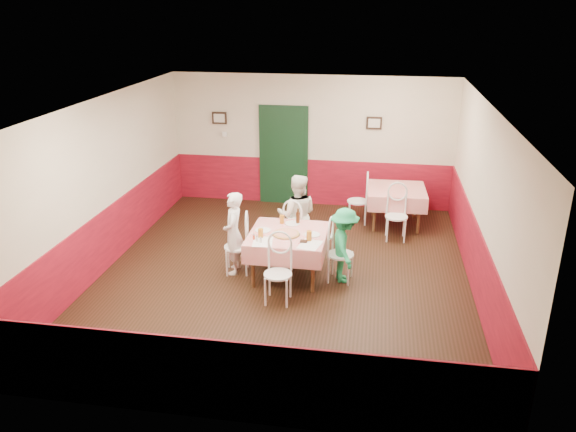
% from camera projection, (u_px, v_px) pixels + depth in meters
% --- Properties ---
extents(floor, '(7.00, 7.00, 0.00)m').
position_uv_depth(floor, '(284.00, 274.00, 9.25)').
color(floor, black).
rests_on(floor, ground).
extents(ceiling, '(7.00, 7.00, 0.00)m').
position_uv_depth(ceiling, '(284.00, 104.00, 8.24)').
color(ceiling, white).
rests_on(ceiling, back_wall).
extents(back_wall, '(6.00, 0.10, 2.80)m').
position_uv_depth(back_wall, '(312.00, 141.00, 11.97)').
color(back_wall, beige).
rests_on(back_wall, ground).
extents(front_wall, '(6.00, 0.10, 2.80)m').
position_uv_depth(front_wall, '(225.00, 307.00, 5.53)').
color(front_wall, beige).
rests_on(front_wall, ground).
extents(left_wall, '(0.10, 7.00, 2.80)m').
position_uv_depth(left_wall, '(104.00, 184.00, 9.20)').
color(left_wall, beige).
rests_on(left_wall, ground).
extents(right_wall, '(0.10, 7.00, 2.80)m').
position_uv_depth(right_wall, '(484.00, 204.00, 8.30)').
color(right_wall, beige).
rests_on(right_wall, ground).
extents(wainscot_back, '(6.00, 0.03, 1.00)m').
position_uv_depth(wainscot_back, '(311.00, 182.00, 12.28)').
color(wainscot_back, maroon).
rests_on(wainscot_back, ground).
extents(wainscot_front, '(6.00, 0.03, 1.00)m').
position_uv_depth(wainscot_front, '(229.00, 382.00, 5.87)').
color(wainscot_front, maroon).
rests_on(wainscot_front, ground).
extents(wainscot_left, '(0.03, 7.00, 1.00)m').
position_uv_depth(wainscot_left, '(111.00, 235.00, 9.52)').
color(wainscot_left, maroon).
rests_on(wainscot_left, ground).
extents(wainscot_right, '(0.03, 7.00, 1.00)m').
position_uv_depth(wainscot_right, '(475.00, 259.00, 8.63)').
color(wainscot_right, maroon).
rests_on(wainscot_right, ground).
extents(door, '(0.96, 0.06, 2.10)m').
position_uv_depth(door, '(284.00, 157.00, 12.14)').
color(door, black).
rests_on(door, ground).
extents(picture_left, '(0.32, 0.03, 0.26)m').
position_uv_depth(picture_left, '(219.00, 118.00, 12.06)').
color(picture_left, black).
rests_on(picture_left, back_wall).
extents(picture_right, '(0.32, 0.03, 0.26)m').
position_uv_depth(picture_right, '(374.00, 123.00, 11.57)').
color(picture_right, black).
rests_on(picture_right, back_wall).
extents(thermostat, '(0.10, 0.03, 0.10)m').
position_uv_depth(thermostat, '(225.00, 134.00, 12.17)').
color(thermostat, white).
rests_on(thermostat, back_wall).
extents(main_table, '(1.24, 1.24, 0.77)m').
position_uv_depth(main_table, '(288.00, 255.00, 9.07)').
color(main_table, red).
rests_on(main_table, ground).
extents(second_table, '(1.16, 1.16, 0.77)m').
position_uv_depth(second_table, '(395.00, 207.00, 11.16)').
color(second_table, red).
rests_on(second_table, ground).
extents(chair_left, '(0.48, 0.48, 0.90)m').
position_uv_depth(chair_left, '(237.00, 247.00, 9.18)').
color(chair_left, white).
rests_on(chair_left, ground).
extents(chair_right, '(0.47, 0.47, 0.90)m').
position_uv_depth(chair_right, '(341.00, 255.00, 8.90)').
color(chair_right, white).
rests_on(chair_right, ground).
extents(chair_far, '(0.52, 0.52, 0.90)m').
position_uv_depth(chair_far, '(297.00, 231.00, 9.82)').
color(chair_far, white).
rests_on(chair_far, ground).
extents(chair_near, '(0.43, 0.43, 0.90)m').
position_uv_depth(chair_near, '(278.00, 274.00, 8.26)').
color(chair_near, white).
rests_on(chair_near, ground).
extents(chair_second_a, '(0.43, 0.43, 0.90)m').
position_uv_depth(chair_second_a, '(358.00, 201.00, 11.25)').
color(chair_second_a, white).
rests_on(chair_second_a, ground).
extents(chair_second_b, '(0.43, 0.43, 0.90)m').
position_uv_depth(chair_second_b, '(396.00, 217.00, 10.45)').
color(chair_second_b, white).
rests_on(chair_second_b, ground).
extents(pizza, '(0.42, 0.42, 0.03)m').
position_uv_depth(pizza, '(286.00, 234.00, 8.86)').
color(pizza, '#B74723').
rests_on(pizza, main_table).
extents(plate_left, '(0.25, 0.25, 0.01)m').
position_uv_depth(plate_left, '(263.00, 230.00, 9.01)').
color(plate_left, white).
rests_on(plate_left, main_table).
extents(plate_right, '(0.25, 0.25, 0.01)m').
position_uv_depth(plate_right, '(312.00, 234.00, 8.85)').
color(plate_right, white).
rests_on(plate_right, main_table).
extents(plate_far, '(0.25, 0.25, 0.01)m').
position_uv_depth(plate_far, '(293.00, 224.00, 9.28)').
color(plate_far, white).
rests_on(plate_far, main_table).
extents(glass_a, '(0.08, 0.08, 0.15)m').
position_uv_depth(glass_a, '(261.00, 233.00, 8.73)').
color(glass_a, '#BF7219').
rests_on(glass_a, main_table).
extents(glass_b, '(0.09, 0.09, 0.16)m').
position_uv_depth(glass_b, '(309.00, 236.00, 8.62)').
color(glass_b, '#BF7219').
rests_on(glass_b, main_table).
extents(glass_c, '(0.08, 0.08, 0.14)m').
position_uv_depth(glass_c, '(282.00, 219.00, 9.29)').
color(glass_c, '#BF7219').
rests_on(glass_c, main_table).
extents(beer_bottle, '(0.07, 0.07, 0.24)m').
position_uv_depth(beer_bottle, '(298.00, 217.00, 9.25)').
color(beer_bottle, '#381C0A').
rests_on(beer_bottle, main_table).
extents(shaker_a, '(0.04, 0.04, 0.09)m').
position_uv_depth(shaker_a, '(257.00, 239.00, 8.60)').
color(shaker_a, silver).
rests_on(shaker_a, main_table).
extents(shaker_b, '(0.04, 0.04, 0.09)m').
position_uv_depth(shaker_b, '(261.00, 240.00, 8.56)').
color(shaker_b, silver).
rests_on(shaker_b, main_table).
extents(shaker_c, '(0.04, 0.04, 0.09)m').
position_uv_depth(shaker_c, '(254.00, 237.00, 8.67)').
color(shaker_c, '#B23319').
rests_on(shaker_c, main_table).
extents(menu_left, '(0.35, 0.43, 0.00)m').
position_uv_depth(menu_left, '(263.00, 242.00, 8.60)').
color(menu_left, white).
rests_on(menu_left, main_table).
extents(menu_right, '(0.38, 0.46, 0.00)m').
position_uv_depth(menu_right, '(310.00, 245.00, 8.50)').
color(menu_right, white).
rests_on(menu_right, main_table).
extents(wallet, '(0.11, 0.09, 0.02)m').
position_uv_depth(wallet, '(304.00, 241.00, 8.59)').
color(wallet, black).
rests_on(wallet, main_table).
extents(diner_left, '(0.39, 0.54, 1.38)m').
position_uv_depth(diner_left, '(233.00, 233.00, 9.10)').
color(diner_left, gray).
rests_on(diner_left, ground).
extents(diner_far, '(0.77, 0.63, 1.45)m').
position_uv_depth(diner_far, '(297.00, 215.00, 9.77)').
color(diner_far, gray).
rests_on(diner_far, ground).
extents(diner_right, '(0.62, 0.87, 1.23)m').
position_uv_depth(diner_right, '(344.00, 245.00, 8.83)').
color(diner_right, gray).
rests_on(diner_right, ground).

